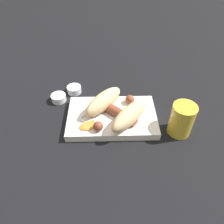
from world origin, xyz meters
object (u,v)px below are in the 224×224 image
Objects in this scene: bread_roll at (116,108)px; drink_glass at (182,120)px; condiment_cup_near at (74,90)px; sausage at (115,112)px; food_tray at (112,117)px; condiment_cup_far at (59,98)px.

drink_glass is (-0.18, 0.05, -0.00)m from bread_roll.
sausage is at bearing 133.63° from condiment_cup_near.
drink_glass is at bearing 164.98° from food_tray.
bread_roll is 1.47× the size of sausage.
food_tray is at bearing 132.65° from condiment_cup_near.
sausage reaches higher than condiment_cup_near.
condiment_cup_near is at bearing -47.35° from food_tray.
sausage is 0.19m from drink_glass.
drink_glass is at bearing 149.20° from condiment_cup_near.
condiment_cup_near is (0.14, -0.14, -0.04)m from bread_roll.
food_tray and condiment_cup_near have the same top height.
bread_roll is at bearing -144.44° from sausage.
sausage is at bearing -14.41° from drink_glass.
bread_roll is 0.22m from condiment_cup_far.
sausage is at bearing 151.56° from condiment_cup_far.
condiment_cup_near and condiment_cup_far have the same top height.
condiment_cup_near is at bearing -30.80° from drink_glass.
food_tray is at bearing 151.49° from condiment_cup_far.
drink_glass is (-0.32, 0.19, 0.04)m from condiment_cup_near.
condiment_cup_near is (0.14, -0.15, -0.03)m from sausage.
drink_glass is (-0.19, 0.05, 0.01)m from sausage.
drink_glass reaches higher than condiment_cup_near.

